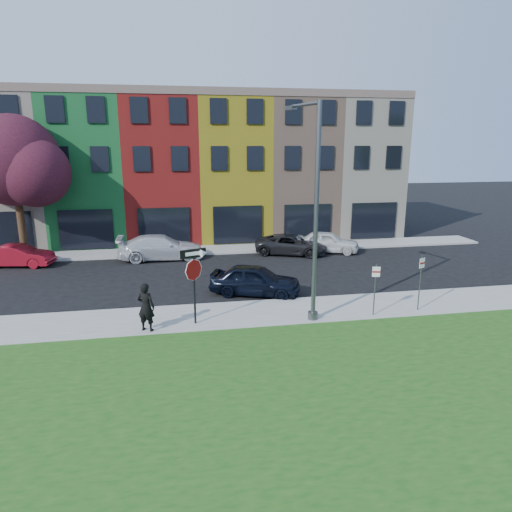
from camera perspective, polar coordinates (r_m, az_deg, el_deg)
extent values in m
plane|color=black|center=(16.85, 5.48, -10.82)|extent=(120.00, 120.00, 0.00)
cube|color=gray|center=(20.03, 8.74, -6.59)|extent=(40.00, 3.00, 0.12)
cube|color=gray|center=(30.53, -7.55, 0.69)|extent=(40.00, 2.40, 0.12)
cube|color=beige|center=(37.53, -27.19, 9.41)|extent=(5.00, 10.00, 10.00)
cube|color=green|center=(36.41, -19.54, 10.04)|extent=(5.00, 10.00, 10.00)
cube|color=#B2201D|center=(35.96, -11.54, 10.52)|extent=(5.00, 10.00, 10.00)
cube|color=gold|center=(36.20, -3.46, 10.79)|extent=(5.00, 10.00, 10.00)
cube|color=#947560|center=(37.11, 4.37, 10.86)|extent=(5.00, 10.00, 10.00)
cube|color=beige|center=(38.66, 11.69, 10.75)|extent=(5.00, 10.00, 10.00)
cube|color=black|center=(31.38, -6.82, 3.77)|extent=(30.00, 0.12, 2.60)
cylinder|color=black|center=(17.85, -7.72, -3.96)|extent=(0.08, 0.08, 2.93)
cylinder|color=silver|center=(17.62, -7.80, -1.72)|extent=(0.83, 0.32, 0.87)
cylinder|color=maroon|center=(17.59, -7.80, -1.74)|extent=(0.79, 0.30, 0.83)
cube|color=black|center=(17.46, -7.87, 0.32)|extent=(1.00, 0.39, 0.34)
cube|color=silver|center=(17.43, -7.87, 0.30)|extent=(0.63, 0.24, 0.14)
imported|color=black|center=(17.69, -13.59, -6.21)|extent=(1.02, 0.96, 1.88)
imported|color=black|center=(21.60, -0.10, -3.01)|extent=(4.65, 5.44, 1.45)
imported|color=maroon|center=(29.88, -27.56, 0.04)|extent=(2.62, 4.34, 1.28)
imported|color=silver|center=(28.70, -11.78, 1.07)|extent=(2.37, 5.30, 1.51)
imported|color=black|center=(29.47, 4.44, 1.44)|extent=(5.26, 6.04, 1.27)
imported|color=silver|center=(30.30, 8.91, 1.78)|extent=(4.51, 5.25, 1.39)
cylinder|color=#4C4F51|center=(17.63, 7.52, 5.01)|extent=(0.18, 0.18, 8.43)
cylinder|color=#4C4F51|center=(18.70, 7.12, -7.37)|extent=(0.40, 0.40, 0.30)
cylinder|color=#4C4F51|center=(18.31, 6.18, 18.30)|extent=(0.64, 1.96, 0.12)
cube|color=#4C4F51|center=(19.26, 4.39, 17.98)|extent=(0.38, 0.60, 0.16)
cylinder|color=#4C4F51|center=(19.29, 14.62, -4.12)|extent=(0.05, 0.05, 2.16)
cube|color=silver|center=(19.04, 14.80, -1.92)|extent=(0.32, 0.08, 0.42)
cube|color=maroon|center=(19.02, 14.82, -1.94)|extent=(0.32, 0.07, 0.06)
cylinder|color=#4C4F51|center=(20.37, 19.81, -3.18)|extent=(0.05, 0.05, 2.41)
cube|color=silver|center=(20.11, 20.06, -0.84)|extent=(0.30, 0.15, 0.42)
cube|color=maroon|center=(20.10, 20.08, -0.85)|extent=(0.30, 0.14, 0.06)
cylinder|color=black|center=(31.53, -27.25, 3.48)|extent=(0.44, 0.44, 3.99)
sphere|color=black|center=(31.15, -28.07, 10.50)|extent=(5.39, 5.39, 5.39)
sphere|color=black|center=(30.03, -25.90, 9.36)|extent=(4.04, 4.04, 4.04)
sphere|color=black|center=(31.57, -27.50, 12.31)|extent=(3.23, 3.23, 3.23)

